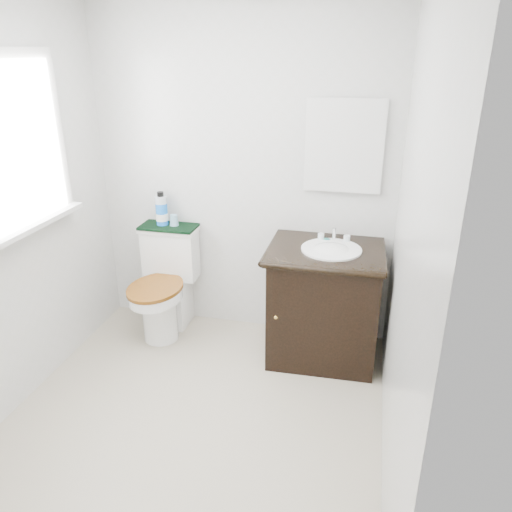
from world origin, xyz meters
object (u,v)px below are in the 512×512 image
at_px(vanity, 324,300).
at_px(mouthwash_bottle, 162,210).
at_px(toilet, 166,288).
at_px(trash_bin, 291,336).
at_px(cup, 174,220).

xyz_separation_m(vanity, mouthwash_bottle, (-1.27, 0.20, 0.50)).
height_order(toilet, trash_bin, toilet).
bearing_deg(cup, toilet, -106.97).
xyz_separation_m(toilet, mouthwash_bottle, (-0.05, 0.14, 0.58)).
height_order(toilet, cup, cup).
bearing_deg(vanity, cup, 170.25).
bearing_deg(cup, trash_bin, -14.91).
bearing_deg(vanity, mouthwash_bottle, 170.97).
distance_m(toilet, mouthwash_bottle, 0.60).
bearing_deg(vanity, toilet, 176.97).
relative_size(vanity, mouthwash_bottle, 3.62).
relative_size(toilet, vanity, 0.87).
distance_m(vanity, trash_bin, 0.37).
distance_m(trash_bin, cup, 1.22).
bearing_deg(toilet, vanity, -3.03).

